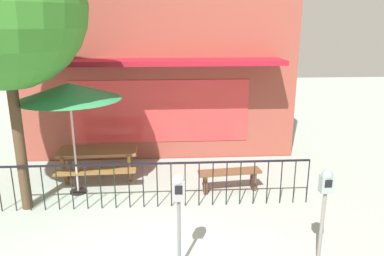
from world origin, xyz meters
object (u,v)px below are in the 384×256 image
at_px(picnic_table_left, 98,156).
at_px(street_tree, 1,6).
at_px(patio_bench, 230,176).
at_px(parking_meter_near, 179,198).
at_px(patio_umbrella, 69,92).
at_px(parking_meter_far, 325,192).

relative_size(picnic_table_left, street_tree, 0.34).
relative_size(patio_bench, street_tree, 0.26).
bearing_deg(parking_meter_near, patio_umbrella, 127.74).
relative_size(patio_bench, parking_meter_near, 0.91).
distance_m(patio_bench, street_tree, 5.59).
relative_size(patio_umbrella, parking_meter_far, 1.56).
xyz_separation_m(picnic_table_left, patio_umbrella, (-0.36, -0.66, 1.67)).
bearing_deg(patio_umbrella, street_tree, -143.05).
bearing_deg(patio_umbrella, patio_bench, -1.64).
relative_size(parking_meter_far, street_tree, 0.29).
height_order(patio_umbrella, parking_meter_far, patio_umbrella).
relative_size(patio_umbrella, street_tree, 0.45).
bearing_deg(picnic_table_left, parking_meter_near, -62.41).
xyz_separation_m(parking_meter_near, parking_meter_far, (2.18, -0.00, 0.02)).
bearing_deg(parking_meter_far, parking_meter_near, 179.99).
height_order(patio_bench, parking_meter_far, parking_meter_far).
bearing_deg(parking_meter_near, patio_bench, 65.99).
bearing_deg(picnic_table_left, patio_umbrella, -118.63).
height_order(parking_meter_far, street_tree, street_tree).
relative_size(parking_meter_near, parking_meter_far, 0.99).
relative_size(patio_umbrella, parking_meter_near, 1.58).
bearing_deg(parking_meter_far, street_tree, 157.58).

